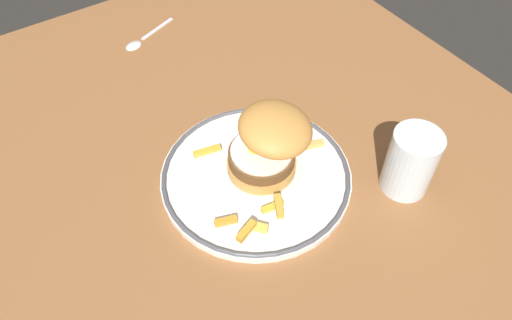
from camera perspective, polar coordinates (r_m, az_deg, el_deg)
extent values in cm
cube|color=brown|center=(78.80, 2.96, -2.74)|extent=(124.12, 92.11, 4.00)
cylinder|color=white|center=(76.25, 0.00, -1.94)|extent=(29.56, 29.56, 1.20)
torus|color=#4C4C51|center=(75.78, 0.00, -1.66)|extent=(29.16, 29.16, 0.80)
cylinder|color=#C68D42|center=(75.38, 0.64, -0.47)|extent=(10.64, 10.64, 1.80)
cylinder|color=brown|center=(73.98, 0.65, 0.44)|extent=(10.15, 10.15, 1.89)
cylinder|color=white|center=(73.07, 0.66, 1.05)|extent=(9.36, 9.36, 0.50)
ellipsoid|color=yellow|center=(72.67, 0.02, 1.50)|extent=(2.60, 2.60, 1.40)
ellipsoid|color=#C9883E|center=(70.21, 2.27, 3.67)|extent=(15.70, 15.61, 6.14)
cube|color=#EABA49|center=(69.16, 0.26, -7.78)|extent=(2.81, 2.54, 0.99)
cube|color=#E9AE4C|center=(80.13, 1.06, 2.94)|extent=(0.86, 3.95, 0.83)
cube|color=#EAB946|center=(80.97, 0.20, 3.59)|extent=(2.48, 3.64, 0.82)
cube|color=orange|center=(69.88, -3.54, -7.09)|extent=(1.87, 3.37, 0.88)
cube|color=gold|center=(71.25, 1.93, -5.43)|extent=(1.26, 3.51, 0.75)
cube|color=#EEAA50|center=(79.18, 6.68, 1.81)|extent=(1.98, 3.48, 0.91)
cube|color=gold|center=(67.70, -1.15, -8.24)|extent=(2.17, 3.67, 0.96)
cube|color=gold|center=(69.99, 2.66, -5.35)|extent=(3.76, 2.60, 1.00)
cube|color=gold|center=(78.21, -5.70, 1.09)|extent=(1.69, 4.52, 0.80)
cylinder|color=silver|center=(75.41, 17.54, -0.23)|extent=(7.29, 7.29, 10.71)
cylinder|color=silver|center=(76.47, 17.29, -0.92)|extent=(6.71, 6.71, 7.83)
cube|color=silver|center=(107.73, -11.39, 14.78)|extent=(3.98, 8.69, 0.32)
ellipsoid|color=silver|center=(103.94, -14.06, 12.92)|extent=(3.72, 4.29, 0.90)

